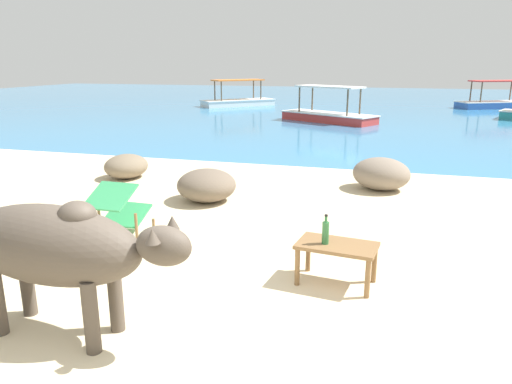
% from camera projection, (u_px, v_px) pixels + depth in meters
% --- Properties ---
extents(sand_beach, '(18.00, 14.00, 0.04)m').
position_uv_depth(sand_beach, '(189.00, 375.00, 3.40)').
color(sand_beach, beige).
rests_on(sand_beach, ground).
extents(water_surface, '(60.00, 36.00, 0.03)m').
position_uv_depth(water_surface, '(368.00, 107.00, 23.82)').
color(water_surface, teal).
rests_on(water_surface, ground).
extents(cow, '(1.99, 0.62, 1.13)m').
position_uv_depth(cow, '(56.00, 247.00, 3.70)').
color(cow, '#4C4238').
rests_on(cow, sand_beach).
extents(low_bench_table, '(0.81, 0.53, 0.42)m').
position_uv_depth(low_bench_table, '(337.00, 250.00, 4.67)').
color(low_bench_table, brown).
rests_on(low_bench_table, sand_beach).
extents(bottle, '(0.07, 0.07, 0.30)m').
position_uv_depth(bottle, '(326.00, 232.00, 4.63)').
color(bottle, '#2D6B38').
rests_on(bottle, low_bench_table).
extents(deck_chair_near, '(0.57, 0.78, 0.68)m').
position_uv_depth(deck_chair_near, '(119.00, 207.00, 5.95)').
color(deck_chair_near, brown).
rests_on(deck_chair_near, sand_beach).
extents(shore_rock_large, '(1.24, 1.25, 0.50)m').
position_uv_depth(shore_rock_large, '(207.00, 185.00, 7.52)').
color(shore_rock_large, '#6B5B4C').
rests_on(shore_rock_large, sand_beach).
extents(shore_rock_small, '(0.81, 0.93, 0.45)m').
position_uv_depth(shore_rock_small, '(126.00, 166.00, 9.02)').
color(shore_rock_small, '#756651').
rests_on(shore_rock_small, sand_beach).
extents(shore_rock_flat, '(1.20, 1.13, 0.55)m').
position_uv_depth(shore_rock_flat, '(381.00, 174.00, 8.19)').
color(shore_rock_flat, gray).
rests_on(shore_rock_flat, sand_beach).
extents(boat_white, '(3.42, 3.40, 1.29)m').
position_uv_depth(boat_white, '(238.00, 100.00, 23.87)').
color(boat_white, white).
rests_on(boat_white, water_surface).
extents(boat_blue, '(3.79, 2.72, 1.29)m').
position_uv_depth(boat_blue, '(495.00, 102.00, 22.84)').
color(boat_blue, '#3866B7').
rests_on(boat_blue, water_surface).
extents(boat_red, '(3.77, 2.80, 1.29)m').
position_uv_depth(boat_red, '(328.00, 114.00, 17.66)').
color(boat_red, '#C63833').
rests_on(boat_red, water_surface).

